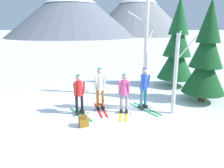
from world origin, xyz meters
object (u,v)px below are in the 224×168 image
birch_tree_slender (176,73)px  pine_tree_near (206,57)px  skier_in_red (79,92)px  skier_in_blue (144,86)px  backpack_on_snow_front (84,121)px  pine_tree_mid (177,47)px  skier_in_pink (124,92)px  skier_in_white (100,86)px  birch_tree_tall (146,48)px

birch_tree_slender → pine_tree_near: bearing=39.1°
skier_in_red → skier_in_blue: skier_in_blue is taller
birch_tree_slender → skier_in_red: bearing=-179.9°
pine_tree_near → skier_in_blue: bearing=-162.7°
skier_in_blue → backpack_on_snow_front: size_ratio=4.59×
skier_in_blue → backpack_on_snow_front: skier_in_blue is taller
skier_in_blue → birch_tree_slender: birch_tree_slender is taller
backpack_on_snow_front → pine_tree_mid: bearing=47.8°
pine_tree_near → backpack_on_snow_front: size_ratio=11.83×
birch_tree_slender → backpack_on_snow_front: birch_tree_slender is taller
skier_in_pink → birch_tree_slender: (1.97, -0.09, 0.78)m
skier_in_pink → pine_tree_near: 4.15m
skier_in_blue → birch_tree_slender: size_ratio=0.55×
pine_tree_mid → skier_in_white: bearing=-139.4°
skier_in_red → pine_tree_mid: 6.63m
skier_in_white → skier_in_blue: 1.83m
skier_in_pink → birch_tree_slender: birch_tree_slender is taller
birch_tree_slender → skier_in_white: bearing=170.7°
skier_in_white → pine_tree_mid: size_ratio=0.36×
skier_in_blue → skier_in_pink: bearing=-152.5°
pine_tree_mid → birch_tree_tall: size_ratio=1.05×
skier_in_pink → birch_tree_tall: 2.81m
skier_in_white → birch_tree_slender: bearing=-9.3°
skier_in_red → skier_in_blue: 2.69m
skier_in_pink → birch_tree_tall: size_ratio=0.34×
skier_in_pink → birch_tree_slender: 2.12m
birch_tree_slender → pine_tree_mid: bearing=72.7°
pine_tree_near → backpack_on_snow_front: 6.11m
skier_in_pink → pine_tree_mid: size_ratio=0.33×
skier_in_pink → skier_in_red: bearing=-177.0°
pine_tree_near → pine_tree_mid: 2.72m
skier_in_red → birch_tree_slender: (3.75, 0.01, 0.75)m
skier_in_blue → pine_tree_mid: pine_tree_mid is taller
backpack_on_snow_front → skier_in_red: bearing=104.6°
skier_in_white → birch_tree_slender: 3.05m
skier_in_red → skier_in_white: bearing=31.2°
skier_in_red → pine_tree_near: 5.81m
skier_in_white → birch_tree_slender: (2.94, -0.48, 0.63)m
skier_in_white → birch_tree_tall: (2.11, 1.66, 1.39)m
birch_tree_tall → skier_in_white: bearing=-141.8°
birch_tree_slender → birch_tree_tall: bearing=111.3°
skier_in_blue → pine_tree_mid: 4.48m
skier_in_red → skier_in_white: (0.81, 0.49, 0.12)m
skier_in_blue → backpack_on_snow_front: 2.98m
skier_in_pink → skier_in_white: bearing=157.8°
skier_in_red → skier_in_pink: skier_in_red is taller
skier_in_pink → pine_tree_near: pine_tree_near is taller
pine_tree_mid → birch_tree_tall: pine_tree_mid is taller
skier_in_white → birch_tree_slender: birch_tree_slender is taller
pine_tree_near → skier_in_pink: bearing=-160.2°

